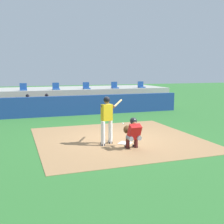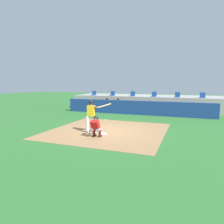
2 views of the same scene
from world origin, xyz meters
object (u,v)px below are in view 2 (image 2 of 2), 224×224
at_px(stadium_seat_1, 112,94).
at_px(catcher_crouched, 96,126).
at_px(stadium_seat_2, 132,95).
at_px(dugout_player_1, 118,105).
at_px(stadium_seat_0, 94,94).
at_px(stadium_seat_3, 154,95).
at_px(home_plate, 102,134).
at_px(dugout_player_0, 107,105).
at_px(batter_at_plate, 92,114).
at_px(stadium_seat_5, 203,96).
at_px(stadium_seat_4, 177,96).

bearing_deg(stadium_seat_1, catcher_crouched, -73.49).
bearing_deg(stadium_seat_2, dugout_player_1, -112.94).
xyz_separation_m(stadium_seat_0, stadium_seat_3, (6.50, 0.00, 0.00)).
distance_m(home_plate, catcher_crouched, 0.95).
distance_m(dugout_player_0, stadium_seat_0, 3.21).
distance_m(dugout_player_1, stadium_seat_2, 2.37).
height_order(batter_at_plate, stadium_seat_5, stadium_seat_5).
distance_m(dugout_player_1, stadium_seat_5, 7.69).
relative_size(stadium_seat_1, stadium_seat_3, 1.00).
bearing_deg(stadium_seat_3, batter_at_plate, -99.91).
distance_m(batter_at_plate, stadium_seat_0, 11.15).
height_order(batter_at_plate, dugout_player_1, batter_at_plate).
xyz_separation_m(stadium_seat_3, stadium_seat_5, (4.33, 0.00, 0.00)).
xyz_separation_m(batter_at_plate, stadium_seat_0, (-4.74, 10.08, 0.50)).
relative_size(catcher_crouched, stadium_seat_3, 3.11).
height_order(stadium_seat_3, stadium_seat_4, same).
height_order(dugout_player_0, stadium_seat_2, stadium_seat_2).
distance_m(catcher_crouched, stadium_seat_1, 11.43).
relative_size(dugout_player_0, stadium_seat_1, 2.71).
relative_size(stadium_seat_0, stadium_seat_5, 1.00).
distance_m(batter_at_plate, stadium_seat_3, 10.24).
relative_size(dugout_player_0, stadium_seat_0, 2.71).
bearing_deg(stadium_seat_5, batter_at_plate, -121.16).
relative_size(catcher_crouched, stadium_seat_5, 3.11).
height_order(home_plate, stadium_seat_3, stadium_seat_3).
height_order(dugout_player_1, stadium_seat_1, stadium_seat_1).
xyz_separation_m(dugout_player_0, stadium_seat_3, (4.17, 2.03, 0.86)).
bearing_deg(stadium_seat_3, stadium_seat_0, 180.00).
bearing_deg(batter_at_plate, stadium_seat_1, 104.33).
relative_size(dugout_player_0, stadium_seat_2, 2.71).
height_order(home_plate, dugout_player_1, dugout_player_1).
bearing_deg(stadium_seat_5, stadium_seat_0, 180.00).
height_order(dugout_player_0, stadium_seat_4, stadium_seat_4).
distance_m(catcher_crouched, stadium_seat_5, 12.23).
xyz_separation_m(stadium_seat_0, stadium_seat_4, (8.67, 0.00, 0.00)).
bearing_deg(dugout_player_0, dugout_player_1, 0.00).
xyz_separation_m(home_plate, stadium_seat_1, (-3.25, 10.18, 1.51)).
bearing_deg(stadium_seat_4, catcher_crouched, -106.62).
xyz_separation_m(home_plate, stadium_seat_2, (-1.08, 10.18, 1.51)).
distance_m(dugout_player_0, dugout_player_1, 1.14).
bearing_deg(catcher_crouched, stadium_seat_3, 84.28).
relative_size(stadium_seat_2, stadium_seat_4, 1.00).
height_order(home_plate, stadium_seat_1, stadium_seat_1).
height_order(batter_at_plate, stadium_seat_3, stadium_seat_3).
xyz_separation_m(catcher_crouched, stadium_seat_0, (-5.41, 10.92, 0.93)).
bearing_deg(dugout_player_1, stadium_seat_2, 67.06).
xyz_separation_m(dugout_player_0, stadium_seat_2, (2.01, 2.03, 0.86)).
bearing_deg(stadium_seat_0, catcher_crouched, -63.67).
height_order(stadium_seat_0, stadium_seat_3, same).
height_order(dugout_player_1, stadium_seat_4, stadium_seat_4).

